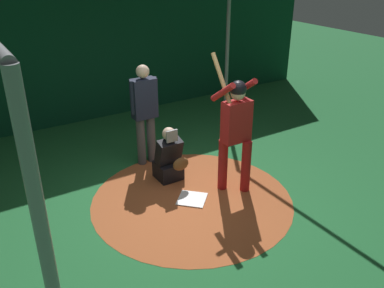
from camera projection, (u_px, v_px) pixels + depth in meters
ground_plane at (192, 199)px, 6.36m from camera, size 27.66×27.66×0.00m
dirt_circle at (192, 199)px, 6.36m from camera, size 3.08×3.08×0.01m
home_plate at (192, 199)px, 6.35m from camera, size 0.59×0.59×0.01m
batter at (236, 126)px, 6.18m from camera, size 0.68×0.49×2.14m
catcher at (169, 159)px, 6.77m from camera, size 0.58×0.40×0.94m
umpire at (145, 110)px, 7.05m from camera, size 0.22×0.49×1.79m
back_wall at (89, 35)px, 8.72m from camera, size 0.23×11.66×3.67m
cage_frame at (192, 62)px, 5.44m from camera, size 5.45×5.26×3.10m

